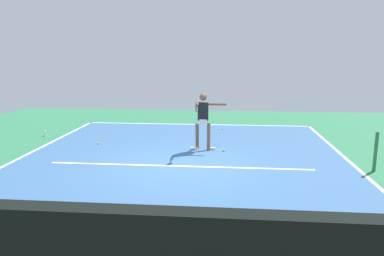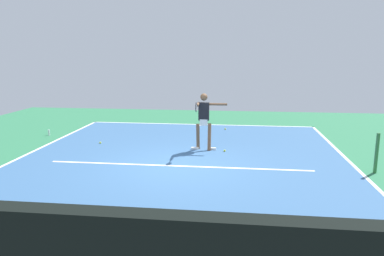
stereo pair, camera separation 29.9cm
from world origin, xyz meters
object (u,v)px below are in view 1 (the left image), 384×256
Objects in this scene: tennis_ball_near_player at (222,129)px; tennis_ball_near_service_line at (224,150)px; tennis_player at (203,117)px; tennis_ball_centre_court at (98,143)px; water_bottle at (45,133)px; net_post at (376,152)px.

tennis_ball_near_service_line is (-0.09, 3.50, 0.00)m from tennis_ball_near_player.
tennis_player reaches higher than tennis_ball_centre_court.
tennis_ball_centre_court is at bearing 156.92° from water_bottle.
tennis_ball_near_service_line is (-0.68, 0.14, -1.05)m from tennis_player.
water_bottle is (6.11, -1.46, -0.97)m from tennis_player.
tennis_ball_near_player is 3.50m from tennis_ball_near_service_line.
tennis_player is at bearing 173.52° from tennis_ball_centre_court.
net_post reaches higher than tennis_ball_near_player.
tennis_player is 6.36m from water_bottle.
tennis_ball_near_service_line is at bearing 166.98° from tennis_player.
tennis_ball_near_player is at bearing -101.40° from tennis_player.
tennis_player is 28.14× the size of tennis_ball_near_service_line.
tennis_player is 8.44× the size of water_bottle.
tennis_ball_near_player and tennis_ball_centre_court have the same top height.
water_bottle is at bearing 15.84° from tennis_ball_near_player.
tennis_ball_near_player is 6.97m from water_bottle.
tennis_ball_near_player is at bearing -88.53° from tennis_ball_near_service_line.
tennis_ball_near_player is at bearing -164.16° from water_bottle.
tennis_ball_centre_court is 0.30× the size of water_bottle.
tennis_ball_centre_court is 1.00× the size of tennis_ball_near_service_line.
net_post is at bearing 165.07° from tennis_ball_centre_court.
net_post is 6.61m from tennis_ball_near_player.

